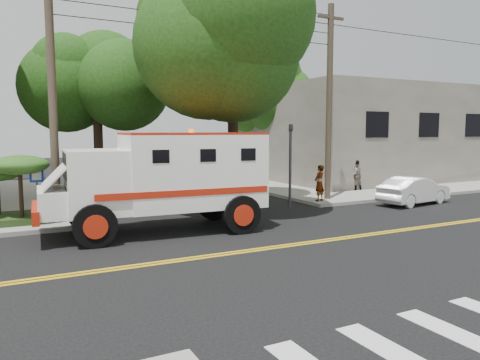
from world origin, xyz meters
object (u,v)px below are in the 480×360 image
parked_sedan (414,190)px  pedestrian_b (355,175)px  armored_truck (165,176)px  pedestrian_a (319,183)px

parked_sedan → pedestrian_b: bearing=-12.6°
armored_truck → parked_sedan: 11.90m
armored_truck → pedestrian_a: bearing=19.8°
pedestrian_a → pedestrian_b: size_ratio=1.02×
armored_truck → parked_sedan: armored_truck is taller
parked_sedan → pedestrian_a: size_ratio=2.33×
parked_sedan → pedestrian_b: (0.33, 4.30, 0.32)m
armored_truck → pedestrian_b: armored_truck is taller
armored_truck → parked_sedan: bearing=5.5°
armored_truck → pedestrian_a: 8.38m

